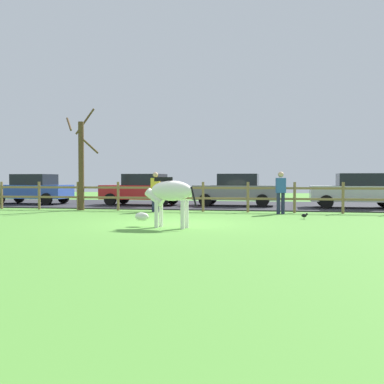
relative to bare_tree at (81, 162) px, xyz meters
name	(u,v)px	position (x,y,z in m)	size (l,w,h in m)	color
ground_plane	(173,224)	(5.23, -4.91, -2.09)	(60.00, 60.00, 0.00)	#549338
parking_asphalt	(214,205)	(5.23, 4.39, -2.06)	(28.00, 7.40, 0.05)	#2D2D33
paddock_fence	(181,195)	(4.42, 0.09, -1.38)	(20.50, 0.11, 1.24)	olive
bare_tree	(81,162)	(0.00, 0.00, 0.00)	(1.41, 1.21, 4.48)	#513A23
zebra	(169,195)	(5.36, -6.00, -1.16)	(1.91, 0.74, 1.41)	white
crow_on_grass	(304,215)	(9.26, -2.60, -1.96)	(0.21, 0.10, 0.20)	black
parked_car_blue	(33,189)	(-4.26, 3.26, -1.24)	(4.06, 2.00, 1.56)	#2D4CAD
parked_car_red	(143,189)	(1.76, 3.34, -1.24)	(4.09, 2.06, 1.56)	red
parked_car_silver	(357,190)	(11.93, 2.95, -1.24)	(4.04, 1.97, 1.56)	#B7BABF
parked_car_grey	(236,190)	(6.43, 3.60, -1.24)	(4.04, 1.95, 1.56)	slate
visitor_left_of_tree	(281,191)	(8.50, -0.56, -1.18)	(0.40, 0.29, 1.64)	#232847
visitor_right_of_tree	(156,190)	(3.43, -0.34, -1.18)	(0.37, 0.23, 1.64)	#232847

